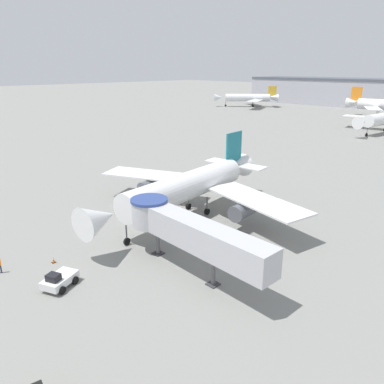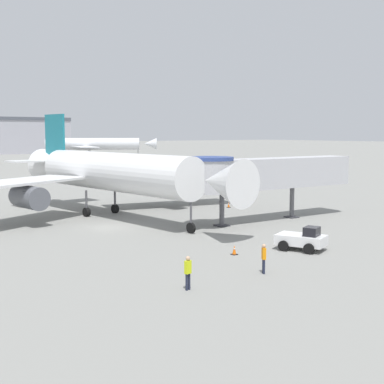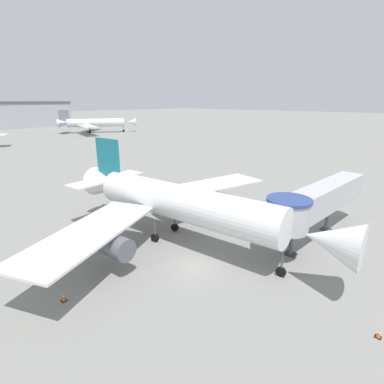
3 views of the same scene
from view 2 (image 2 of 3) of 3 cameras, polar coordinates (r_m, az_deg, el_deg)
name	(u,v)px [view 2 (image 2 of 3)]	position (r m, az deg, el deg)	size (l,w,h in m)	color
ground_plane	(112,227)	(47.68, -8.57, -3.71)	(800.00, 800.00, 0.00)	gray
main_airplane	(111,173)	(52.70, -8.60, 2.01)	(34.16, 31.80, 10.30)	white
jet_bridge	(261,173)	(49.96, 7.41, 1.98)	(18.50, 4.10, 6.18)	#B7B7BC
pushback_tug_white	(302,239)	(38.71, 11.69, -4.97)	(3.13, 3.85, 1.72)	silver
traffic_cone_near_nose	(234,250)	(36.70, 4.53, -6.20)	(0.39, 0.39, 0.65)	black
traffic_cone_starboard_wing	(229,205)	(59.30, 3.93, -1.38)	(0.37, 0.37, 0.62)	black
ground_crew_marshaller	(264,257)	(31.91, 7.67, -6.84)	(0.34, 0.40, 1.79)	#1E2338
ground_crew_wing_walker	(188,270)	(28.43, -0.44, -8.37)	(0.38, 0.26, 1.83)	#1E2338
background_jet_gray_tail	(97,144)	(174.70, -10.14, 5.07)	(33.14, 33.36, 10.39)	silver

